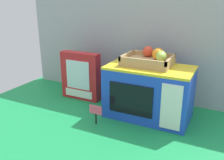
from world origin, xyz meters
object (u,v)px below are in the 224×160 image
food_groups_crate (150,59)px  price_sign (96,112)px  cookie_set_box (81,76)px  toy_microwave (149,92)px

food_groups_crate → price_sign: 0.39m
cookie_set_box → price_sign: cookie_set_box is taller
food_groups_crate → cookie_set_box: (-0.44, 0.01, -0.16)m
cookie_set_box → price_sign: bearing=-45.1°
toy_microwave → food_groups_crate: 0.17m
cookie_set_box → price_sign: size_ratio=2.94×
price_sign → food_groups_crate: bearing=50.6°
food_groups_crate → price_sign: food_groups_crate is taller
toy_microwave → cookie_set_box: cookie_set_box is taller
food_groups_crate → cookie_set_box: 0.47m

